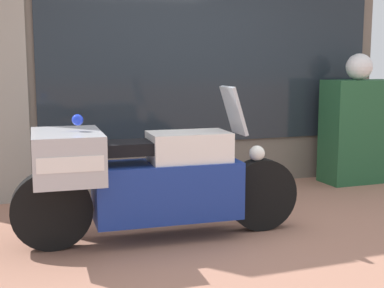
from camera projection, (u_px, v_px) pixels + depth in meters
ground_plane at (248, 233)px, 4.69m from camera, size 60.00×60.00×0.00m
shop_building at (144, 26)px, 6.13m from camera, size 5.22×0.55×3.78m
window_display at (205, 145)px, 6.63m from camera, size 3.87×0.30×1.94m
paramedic_motorcycle at (140, 176)px, 4.40m from camera, size 2.44×0.82×1.28m
utility_cabinet at (359, 131)px, 6.62m from camera, size 0.91×0.44×1.27m
white_helmet at (359, 67)px, 6.42m from camera, size 0.32×0.32×0.32m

